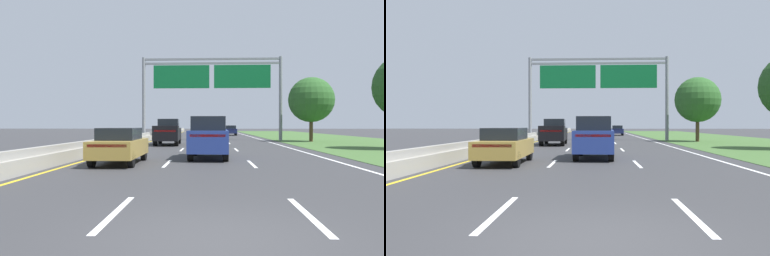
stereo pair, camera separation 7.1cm
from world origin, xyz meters
TOP-DOWN VIEW (x-y plane):
  - ground_plane at (0.00, 35.00)m, footprint 220.00×220.00m
  - lane_striping at (0.00, 34.54)m, footprint 11.96×106.00m
  - grass_verge_right at (13.95, 35.00)m, footprint 14.00×110.00m
  - median_barrier_concrete at (-6.60, 35.00)m, footprint 0.60×110.00m
  - overhead_sign_gantry at (0.30, 33.98)m, footprint 15.06×0.42m
  - pickup_truck_black at (-3.46, 25.37)m, footprint 2.14×5.45m
  - car_gold_left_lane_sedan at (-3.93, 10.43)m, footprint 1.86×4.42m
  - car_darkgreen_centre_lane_suv at (-0.14, 52.24)m, footprint 1.93×4.71m
  - car_navy_right_lane_sedan at (3.48, 53.21)m, footprint 1.86×4.42m
  - car_grey_centre_lane_sedan at (0.19, 38.36)m, footprint 1.83×4.41m
  - car_blue_centre_lane_suv at (-0.02, 13.13)m, footprint 2.03×4.75m
  - roadside_tree_mid at (10.22, 31.70)m, footprint 4.50×4.50m

SIDE VIEW (x-z plane):
  - ground_plane at x=0.00m, z-range 0.00..0.00m
  - lane_striping at x=0.00m, z-range 0.00..0.01m
  - grass_verge_right at x=13.95m, z-range 0.00..0.02m
  - median_barrier_concrete at x=-6.60m, z-range -0.07..0.78m
  - car_gold_left_lane_sedan at x=-3.93m, z-range 0.03..1.60m
  - car_navy_right_lane_sedan at x=3.48m, z-range 0.03..1.60m
  - car_grey_centre_lane_sedan at x=0.19m, z-range 0.03..1.60m
  - pickup_truck_black at x=-3.46m, z-range -0.03..2.17m
  - car_darkgreen_centre_lane_suv at x=-0.14m, z-range 0.04..2.15m
  - car_blue_centre_lane_suv at x=-0.02m, z-range 0.04..2.15m
  - roadside_tree_mid at x=10.22m, z-range 0.96..7.41m
  - overhead_sign_gantry at x=0.30m, z-range 1.93..10.91m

